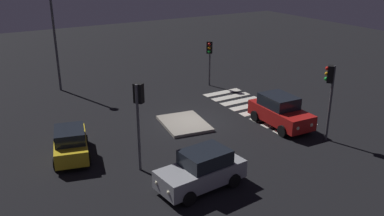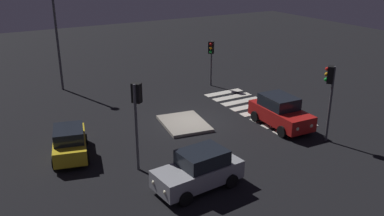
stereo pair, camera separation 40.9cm
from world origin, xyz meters
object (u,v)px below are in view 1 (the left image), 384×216
at_px(traffic_island, 184,123).
at_px(traffic_light_west, 139,106).
at_px(street_lamp, 53,23).
at_px(traffic_light_east, 209,52).
at_px(car_yellow, 71,143).
at_px(traffic_light_south, 330,84).
at_px(car_silver, 202,170).
at_px(car_red, 280,111).

height_order(traffic_island, traffic_light_west, traffic_light_west).
height_order(traffic_island, street_lamp, street_lamp).
distance_m(traffic_light_east, street_lamp, 12.12).
distance_m(car_yellow, street_lamp, 12.98).
distance_m(traffic_light_east, traffic_light_south, 12.15).
relative_size(car_yellow, traffic_light_south, 0.93).
xyz_separation_m(traffic_island, car_silver, (-6.89, 2.96, 0.80)).
relative_size(traffic_island, street_lamp, 0.49).
relative_size(car_red, traffic_light_east, 1.22).
xyz_separation_m(car_silver, traffic_light_south, (0.86, -8.89, 2.47)).
height_order(traffic_island, car_red, car_red).
bearing_deg(traffic_island, traffic_light_south, -135.51).
relative_size(car_yellow, traffic_light_west, 0.92).
relative_size(car_silver, traffic_light_east, 1.17).
bearing_deg(car_red, traffic_island, -118.80).
xyz_separation_m(traffic_light_south, street_lamp, (17.19, 10.88, 1.91)).
bearing_deg(car_silver, traffic_light_east, -129.28).
xyz_separation_m(traffic_island, traffic_light_south, (-6.03, -5.92, 3.27)).
bearing_deg(car_silver, traffic_light_west, -66.25).
height_order(traffic_light_south, street_lamp, street_lamp).
bearing_deg(car_silver, traffic_light_south, -179.84).
bearing_deg(traffic_island, car_yellow, 96.24).
bearing_deg(traffic_light_east, car_red, 36.52).
distance_m(car_red, traffic_light_south, 3.87).
bearing_deg(traffic_light_south, street_lamp, -8.76).
xyz_separation_m(car_yellow, traffic_light_east, (6.91, -13.11, 1.96)).
distance_m(car_silver, traffic_light_south, 9.26).
height_order(car_red, car_yellow, car_red).
distance_m(car_red, traffic_light_east, 9.42).
height_order(traffic_island, traffic_light_east, traffic_light_east).
height_order(car_yellow, traffic_light_south, traffic_light_south).
distance_m(car_yellow, traffic_light_south, 14.48).
height_order(traffic_light_west, traffic_light_south, traffic_light_west).
relative_size(traffic_island, traffic_light_south, 0.86).
bearing_deg(street_lamp, car_yellow, 168.73).
bearing_deg(car_yellow, car_red, -86.74).
bearing_deg(traffic_light_south, car_silver, 54.42).
relative_size(traffic_light_south, street_lamp, 0.57).
distance_m(car_red, car_yellow, 12.68).
distance_m(traffic_light_west, traffic_light_south, 10.79).
bearing_deg(car_yellow, traffic_light_south, -97.75).
relative_size(traffic_island, traffic_light_east, 1.04).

